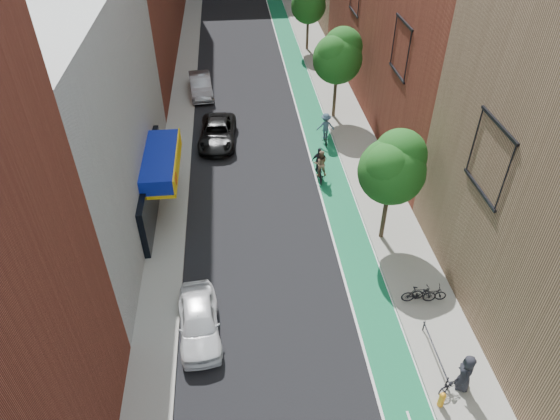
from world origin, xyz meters
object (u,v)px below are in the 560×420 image
object	(u,v)px
cyclist_lane_mid	(319,166)
pedestrian	(466,373)
parked_car_black	(217,133)
fire_hydrant	(442,399)
parked_car_white	(199,321)
cyclist_lane_far	(326,129)
parked_car_silver	(201,85)
cyclist_lane_near	(320,168)

from	to	relation	value
cyclist_lane_mid	pedestrian	size ratio (longest dim) A/B	1.10
parked_car_black	fire_hydrant	xyz separation A→B (m)	(8.48, -21.11, -0.19)
parked_car_white	pedestrian	distance (m)	11.17
cyclist_lane_far	parked_car_silver	bearing A→B (deg)	-43.94
cyclist_lane_far	cyclist_lane_near	bearing A→B (deg)	76.90
parked_car_white	cyclist_lane_far	xyz separation A→B (m)	(8.36, 15.72, 0.32)
cyclist_lane_mid	fire_hydrant	distance (m)	16.34
parked_car_white	cyclist_lane_near	distance (m)	13.33
cyclist_lane_far	parked_car_white	bearing A→B (deg)	62.71
parked_car_silver	cyclist_lane_near	world-z (taller)	cyclist_lane_near
parked_car_white	pedestrian	bearing A→B (deg)	-25.18
cyclist_lane_mid	fire_hydrant	world-z (taller)	cyclist_lane_mid
parked_car_black	cyclist_lane_near	xyz separation A→B (m)	(6.38, -5.34, 0.16)
parked_car_silver	cyclist_lane_far	size ratio (longest dim) A/B	2.16
cyclist_lane_mid	parked_car_white	bearing A→B (deg)	54.53
parked_car_white	pedestrian	size ratio (longest dim) A/B	2.38
cyclist_lane_near	cyclist_lane_far	bearing A→B (deg)	-99.95
pedestrian	cyclist_lane_far	bearing A→B (deg)	-155.87
parked_car_silver	pedestrian	distance (m)	30.37
cyclist_lane_mid	pedestrian	world-z (taller)	cyclist_lane_mid
parked_car_black	parked_car_silver	bearing A→B (deg)	103.58
fire_hydrant	pedestrian	bearing A→B (deg)	32.00
fire_hydrant	parked_car_black	bearing A→B (deg)	111.89
parked_car_black	parked_car_silver	xyz separation A→B (m)	(-1.33, 7.92, 0.06)
parked_car_white	parked_car_black	xyz separation A→B (m)	(0.87, 16.53, -0.01)
cyclist_lane_near	pedestrian	distance (m)	15.42
parked_car_white	cyclist_lane_near	xyz separation A→B (m)	(7.25, 11.19, 0.14)
parked_car_black	pedestrian	distance (m)	22.56
cyclist_lane_near	fire_hydrant	xyz separation A→B (m)	(2.10, -15.78, -0.34)
parked_car_black	pedestrian	size ratio (longest dim) A/B	2.87
fire_hydrant	cyclist_lane_near	bearing A→B (deg)	97.58
parked_car_white	parked_car_black	bearing A→B (deg)	82.20
cyclist_lane_near	cyclist_lane_mid	distance (m)	0.44
pedestrian	fire_hydrant	size ratio (longest dim) A/B	2.45
cyclist_lane_mid	cyclist_lane_far	xyz separation A→B (m)	(1.11, 4.10, 0.29)
parked_car_silver	fire_hydrant	distance (m)	30.65
cyclist_lane_near	parked_car_silver	bearing A→B (deg)	-55.93
parked_car_silver	cyclist_lane_far	xyz separation A→B (m)	(8.83, -8.72, 0.27)
parked_car_white	fire_hydrant	size ratio (longest dim) A/B	5.83
parked_car_black	cyclist_lane_near	size ratio (longest dim) A/B	2.53
parked_car_white	cyclist_lane_far	size ratio (longest dim) A/B	1.96
parked_car_silver	fire_hydrant	xyz separation A→B (m)	(9.82, -29.03, -0.25)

